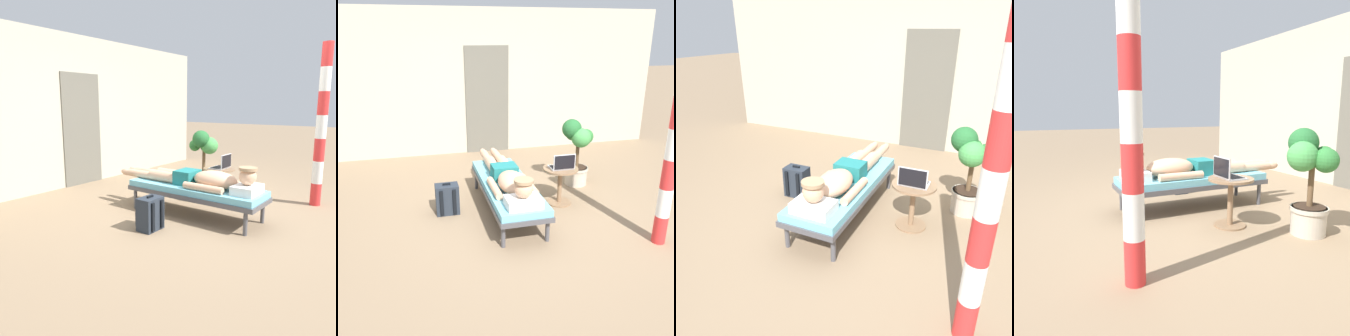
% 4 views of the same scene
% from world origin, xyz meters
% --- Properties ---
extents(ground_plane, '(40.00, 40.00, 0.00)m').
position_xyz_m(ground_plane, '(0.00, 0.00, 0.00)').
color(ground_plane, '#8C7256').
extents(lounge_chair, '(0.62, 1.90, 0.42)m').
position_xyz_m(lounge_chair, '(-0.21, 0.15, 0.35)').
color(lounge_chair, '#4C4C51').
rests_on(lounge_chair, ground).
extents(person_reclining, '(0.53, 2.17, 0.33)m').
position_xyz_m(person_reclining, '(-0.21, 0.08, 0.52)').
color(person_reclining, white).
rests_on(person_reclining, lounge_chair).
extents(side_table, '(0.48, 0.48, 0.52)m').
position_xyz_m(side_table, '(0.57, 0.21, 0.36)').
color(side_table, '#8C6B4C').
rests_on(side_table, ground).
extents(laptop, '(0.31, 0.24, 0.23)m').
position_xyz_m(laptop, '(0.57, 0.16, 0.58)').
color(laptop, silver).
rests_on(laptop, side_table).
extents(backpack, '(0.30, 0.26, 0.42)m').
position_xyz_m(backpack, '(-0.98, 0.29, 0.20)').
color(backpack, '#262D38').
rests_on(backpack, ground).
extents(potted_plant, '(0.52, 0.54, 1.05)m').
position_xyz_m(potted_plant, '(1.07, 0.78, 0.59)').
color(potted_plant, '#BFB29E').
rests_on(potted_plant, ground).
extents(porch_post, '(0.15, 0.15, 2.33)m').
position_xyz_m(porch_post, '(1.28, -1.04, 1.17)').
color(porch_post, red).
rests_on(porch_post, ground).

